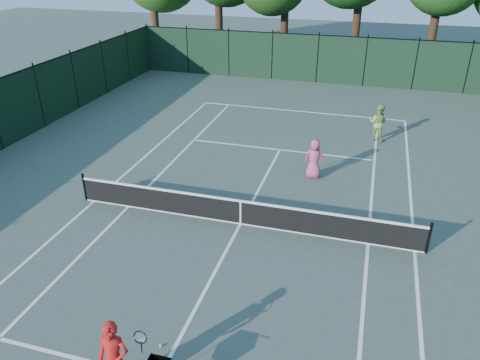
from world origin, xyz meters
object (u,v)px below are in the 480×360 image
(player_pink, at_px, (314,159))
(player_green, at_px, (378,123))
(coach, at_px, (114,359))
(loose_ball_midcourt, at_px, (161,346))

(player_pink, height_order, player_green, player_green)
(coach, relative_size, loose_ball_midcourt, 26.64)
(player_pink, relative_size, loose_ball_midcourt, 23.31)
(player_green, distance_m, loose_ball_midcourt, 15.05)
(player_pink, relative_size, player_green, 0.93)
(coach, xyz_separation_m, loose_ball_midcourt, (0.33, 1.32, -0.87))
(player_pink, bearing_deg, loose_ball_midcourt, 82.19)
(coach, relative_size, player_green, 1.06)
(coach, distance_m, player_pink, 11.27)
(loose_ball_midcourt, bearing_deg, player_green, 72.91)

